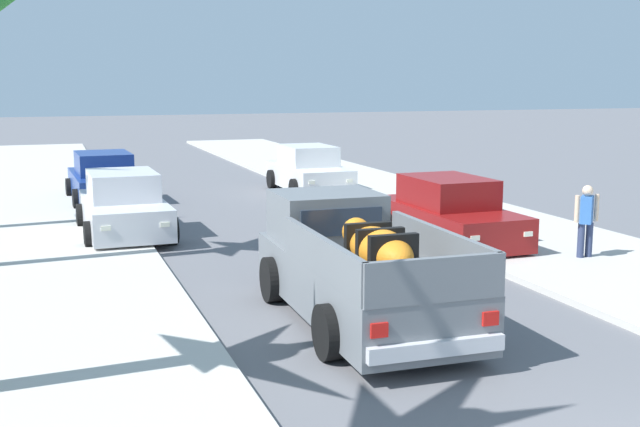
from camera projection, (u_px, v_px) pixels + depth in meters
sidewalk_left at (41, 263)px, 15.81m from camera, size 4.63×60.00×0.12m
sidewalk_right at (497, 230)px, 19.27m from camera, size 4.63×60.00×0.12m
curb_left at (88, 260)px, 16.11m from camera, size 0.16×60.00×0.10m
curb_right at (464, 232)px, 18.97m from camera, size 0.16×60.00×0.10m
pickup_truck at (356, 268)px, 12.15m from camera, size 2.30×5.25×1.80m
car_left_near at (448, 214)px, 17.64m from camera, size 2.08×4.28×1.54m
car_right_near at (124, 207)px, 18.67m from camera, size 2.08×4.28×1.54m
car_left_mid at (104, 180)px, 23.71m from camera, size 2.15×4.31×1.54m
car_right_mid at (309, 171)px, 26.02m from camera, size 2.03×4.26×1.54m
pedestrian at (586, 218)px, 15.91m from camera, size 0.57×0.43×1.59m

